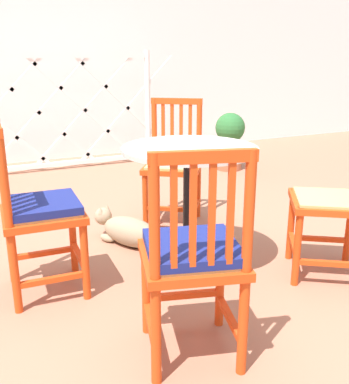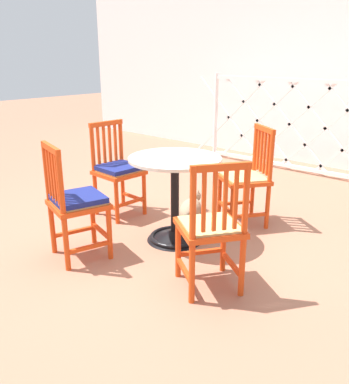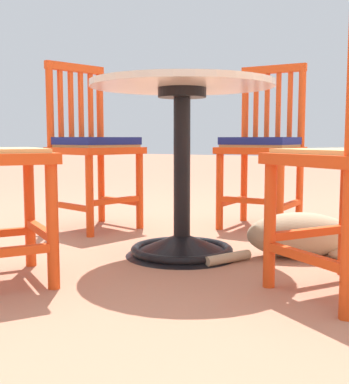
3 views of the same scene
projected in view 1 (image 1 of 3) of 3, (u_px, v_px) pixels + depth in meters
name	position (u px, v px, depth m)	size (l,w,h in m)	color
ground_plane	(187.00, 274.00, 2.59)	(24.00, 24.00, 0.00)	#A36B51
building_wall_backdrop	(52.00, 38.00, 5.16)	(10.00, 0.20, 2.80)	white
lattice_fence_panel	(39.00, 113.00, 4.71)	(3.12, 0.06, 1.26)	white
cafe_table	(189.00, 222.00, 2.60)	(0.76, 0.76, 0.73)	black
orange_chair_by_planter	(173.00, 166.00, 3.28)	(0.56, 0.56, 0.91)	#D64214
orange_chair_facing_out	(38.00, 212.00, 2.29)	(0.42, 0.42, 0.91)	#D64214
orange_chair_near_fence	(193.00, 258.00, 1.78)	(0.49, 0.49, 0.91)	#D64214
orange_chair_at_corner	(334.00, 202.00, 2.48)	(0.55, 0.55, 0.91)	#D64214
tabby_cat	(127.00, 230.00, 2.99)	(0.54, 0.58, 0.23)	#9E896B
terracotta_planter	(230.00, 140.00, 4.88)	(0.32, 0.32, 0.62)	#B25B3D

